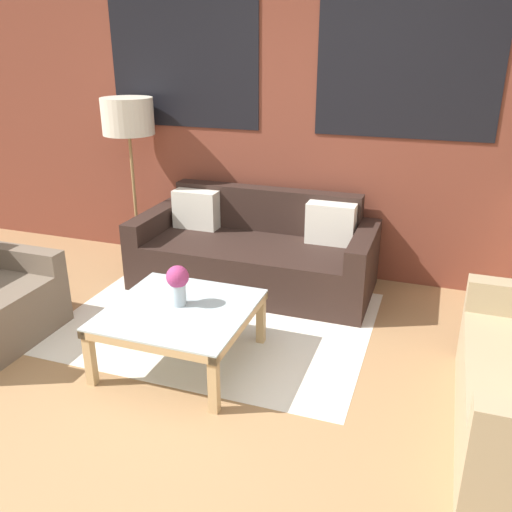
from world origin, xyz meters
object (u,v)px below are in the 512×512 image
(couch_dark, at_px, (255,254))
(flower_vase, at_px, (178,282))
(coffee_table, at_px, (180,316))
(floor_lamp, at_px, (128,121))

(couch_dark, xyz_separation_m, flower_vase, (-0.07, -1.28, 0.27))
(couch_dark, height_order, coffee_table, couch_dark)
(floor_lamp, relative_size, flower_vase, 5.65)
(floor_lamp, height_order, flower_vase, floor_lamp)
(floor_lamp, distance_m, flower_vase, 2.01)
(couch_dark, xyz_separation_m, coffee_table, (-0.04, -1.32, 0.06))
(floor_lamp, bearing_deg, couch_dark, -7.55)
(floor_lamp, bearing_deg, flower_vase, -50.80)
(coffee_table, distance_m, floor_lamp, 2.15)
(couch_dark, relative_size, flower_vase, 7.46)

